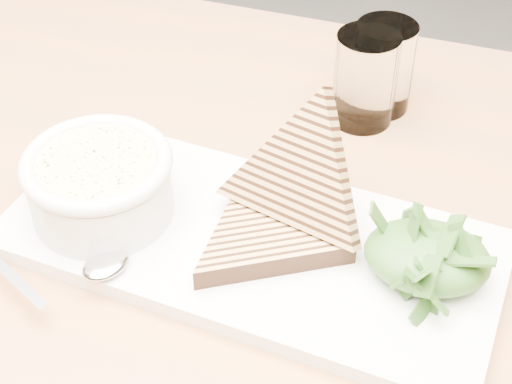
% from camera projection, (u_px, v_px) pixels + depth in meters
% --- Properties ---
extents(table_top, '(1.33, 0.94, 0.04)m').
position_uv_depth(table_top, '(267.00, 281.00, 0.69)').
color(table_top, '#AC693A').
rests_on(table_top, ground).
extents(platter, '(0.45, 0.25, 0.02)m').
position_uv_depth(platter, '(250.00, 243.00, 0.68)').
color(platter, white).
rests_on(platter, table_top).
extents(soup_bowl, '(0.12, 0.12, 0.05)m').
position_uv_depth(soup_bowl, '(101.00, 191.00, 0.68)').
color(soup_bowl, white).
rests_on(soup_bowl, platter).
extents(soup, '(0.10, 0.10, 0.01)m').
position_uv_depth(soup, '(96.00, 165.00, 0.66)').
color(soup, '#F5E599').
rests_on(soup, soup_bowl).
extents(bowl_rim, '(0.13, 0.13, 0.01)m').
position_uv_depth(bowl_rim, '(96.00, 163.00, 0.66)').
color(bowl_rim, white).
rests_on(bowl_rim, soup_bowl).
extents(sandwich_flat, '(0.21, 0.21, 0.02)m').
position_uv_depth(sandwich_flat, '(265.00, 235.00, 0.66)').
color(sandwich_flat, tan).
rests_on(sandwich_flat, platter).
extents(sandwich_lean, '(0.20, 0.20, 0.18)m').
position_uv_depth(sandwich_lean, '(300.00, 177.00, 0.66)').
color(sandwich_lean, tan).
rests_on(sandwich_lean, sandwich_flat).
extents(salad_base, '(0.10, 0.08, 0.04)m').
position_uv_depth(salad_base, '(427.00, 256.00, 0.63)').
color(salad_base, '#12380E').
rests_on(salad_base, platter).
extents(arugula_pile, '(0.11, 0.10, 0.05)m').
position_uv_depth(arugula_pile, '(429.00, 250.00, 0.63)').
color(arugula_pile, '#456F2A').
rests_on(arugula_pile, platter).
extents(spoon_bowl, '(0.05, 0.05, 0.01)m').
position_uv_depth(spoon_bowl, '(106.00, 264.00, 0.64)').
color(spoon_bowl, silver).
rests_on(spoon_bowl, platter).
extents(spoon_handle, '(0.10, 0.06, 0.00)m').
position_uv_depth(spoon_handle, '(8.00, 272.00, 0.64)').
color(spoon_handle, silver).
rests_on(spoon_handle, platter).
extents(glass_near, '(0.06, 0.06, 0.10)m').
position_uv_depth(glass_near, '(365.00, 79.00, 0.80)').
color(glass_near, white).
rests_on(glass_near, table_top).
extents(glass_far, '(0.06, 0.06, 0.10)m').
position_uv_depth(glass_far, '(383.00, 67.00, 0.82)').
color(glass_far, white).
rests_on(glass_far, table_top).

